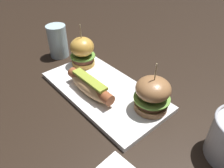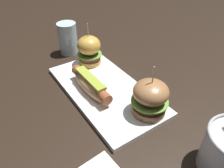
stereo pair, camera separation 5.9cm
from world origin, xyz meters
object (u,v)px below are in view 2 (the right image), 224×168
at_px(platter_main, 105,90).
at_px(slider_right, 150,97).
at_px(slider_left, 89,50).
at_px(hot_dog, 91,84).
at_px(water_glass, 68,39).

relative_size(platter_main, slider_right, 2.84).
distance_m(platter_main, slider_left, 0.17).
height_order(hot_dog, slider_right, slider_right).
distance_m(slider_right, water_glass, 0.44).
height_order(hot_dog, slider_left, slider_left).
distance_m(hot_dog, slider_right, 0.18).
xyz_separation_m(slider_left, slider_right, (0.30, 0.01, -0.00)).
xyz_separation_m(hot_dog, water_glass, (-0.28, 0.06, 0.02)).
bearing_deg(slider_right, slider_left, -178.54).
relative_size(platter_main, water_glass, 3.29).
bearing_deg(water_glass, hot_dog, -11.85).
relative_size(hot_dog, slider_left, 1.26).
xyz_separation_m(platter_main, water_glass, (-0.29, 0.02, 0.05)).
bearing_deg(platter_main, slider_right, 16.08).
bearing_deg(slider_left, platter_main, -12.91).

